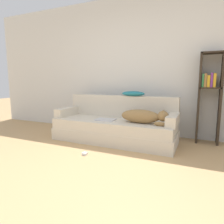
% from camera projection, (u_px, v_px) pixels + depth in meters
% --- Properties ---
extents(ground_plane, '(20.00, 20.00, 0.00)m').
position_uv_depth(ground_plane, '(62.00, 185.00, 2.05)').
color(ground_plane, tan).
extents(wall_back, '(7.22, 0.06, 2.70)m').
position_uv_depth(wall_back, '(135.00, 66.00, 3.99)').
color(wall_back, silver).
rests_on(wall_back, ground_plane).
extents(couch, '(2.15, 0.81, 0.38)m').
position_uv_depth(couch, '(114.00, 130.00, 3.55)').
color(couch, beige).
rests_on(couch, ground_plane).
extents(couch_backrest, '(2.11, 0.15, 0.40)m').
position_uv_depth(couch_backrest, '(121.00, 106.00, 3.79)').
color(couch_backrest, beige).
rests_on(couch_backrest, couch).
extents(couch_arm_left, '(0.15, 0.62, 0.16)m').
position_uv_depth(couch_arm_left, '(67.00, 112.00, 3.91)').
color(couch_arm_left, beige).
rests_on(couch_arm_left, couch).
extents(couch_arm_right, '(0.15, 0.62, 0.16)m').
position_uv_depth(couch_arm_right, '(173.00, 120.00, 3.10)').
color(couch_arm_right, beige).
rests_on(couch_arm_right, couch).
extents(dog, '(0.77, 0.24, 0.24)m').
position_uv_depth(dog, '(144.00, 116.00, 3.20)').
color(dog, olive).
rests_on(dog, couch).
extents(laptop, '(0.35, 0.24, 0.02)m').
position_uv_depth(laptop, '(106.00, 120.00, 3.48)').
color(laptop, silver).
rests_on(laptop, couch).
extents(throw_pillow, '(0.43, 0.20, 0.09)m').
position_uv_depth(throw_pillow, '(133.00, 94.00, 3.64)').
color(throw_pillow, teal).
rests_on(throw_pillow, couch_backrest).
extents(bookshelf, '(0.36, 0.26, 1.53)m').
position_uv_depth(bookshelf, '(210.00, 92.00, 3.34)').
color(bookshelf, '#2D2319').
rests_on(bookshelf, ground_plane).
extents(power_adapter, '(0.07, 0.07, 0.04)m').
position_uv_depth(power_adapter, '(85.00, 154.00, 2.89)').
color(power_adapter, white).
rests_on(power_adapter, ground_plane).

